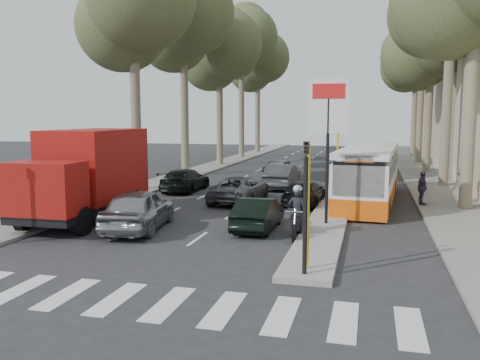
% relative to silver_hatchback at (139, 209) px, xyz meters
% --- Properties ---
extents(ground, '(120.00, 120.00, 0.00)m').
position_rel_silver_hatchback_xyz_m(ground, '(3.50, -2.81, -0.79)').
color(ground, '#28282B').
rests_on(ground, ground).
extents(sidewalk_right, '(3.20, 70.00, 0.12)m').
position_rel_silver_hatchback_xyz_m(sidewalk_right, '(12.10, 22.19, -0.73)').
color(sidewalk_right, gray).
rests_on(sidewalk_right, ground).
extents(median_left, '(2.40, 64.00, 0.12)m').
position_rel_silver_hatchback_xyz_m(median_left, '(-4.50, 25.19, -0.73)').
color(median_left, gray).
rests_on(median_left, ground).
extents(traffic_island, '(1.50, 26.00, 0.16)m').
position_rel_silver_hatchback_xyz_m(traffic_island, '(6.75, 8.19, -0.71)').
color(traffic_island, gray).
rests_on(traffic_island, ground).
extents(billboard, '(1.50, 12.10, 5.60)m').
position_rel_silver_hatchback_xyz_m(billboard, '(6.75, 2.19, 2.92)').
color(billboard, yellow).
rests_on(billboard, ground).
extents(traffic_light_island, '(0.16, 0.41, 3.60)m').
position_rel_silver_hatchback_xyz_m(traffic_light_island, '(6.75, -4.31, 1.70)').
color(traffic_light_island, black).
rests_on(traffic_light_island, ground).
extents(tree_l_a, '(7.40, 7.20, 14.10)m').
position_rel_silver_hatchback_xyz_m(tree_l_a, '(-4.37, 9.30, 9.60)').
color(tree_l_a, '#6B604C').
rests_on(tree_l_a, ground).
extents(tree_l_b, '(7.40, 7.20, 14.88)m').
position_rel_silver_hatchback_xyz_m(tree_l_b, '(-4.47, 17.30, 10.29)').
color(tree_l_b, '#6B604C').
rests_on(tree_l_b, ground).
extents(tree_l_c, '(7.40, 7.20, 13.71)m').
position_rel_silver_hatchback_xyz_m(tree_l_c, '(-4.27, 25.30, 9.25)').
color(tree_l_c, '#6B604C').
rests_on(tree_l_c, ground).
extents(tree_l_d, '(7.40, 7.20, 15.66)m').
position_rel_silver_hatchback_xyz_m(tree_l_d, '(-4.37, 33.30, 10.98)').
color(tree_l_d, '#6B604C').
rests_on(tree_l_d, ground).
extents(tree_l_e, '(7.40, 7.20, 14.49)m').
position_rel_silver_hatchback_xyz_m(tree_l_e, '(-4.47, 41.30, 9.94)').
color(tree_l_e, '#6B604C').
rests_on(tree_l_e, ground).
extents(tree_r_c, '(7.40, 7.20, 13.32)m').
position_rel_silver_hatchback_xyz_m(tree_r_c, '(12.53, 23.30, 8.91)').
color(tree_r_c, '#6B604C').
rests_on(tree_r_c, ground).
extents(tree_r_d, '(7.40, 7.20, 14.88)m').
position_rel_silver_hatchback_xyz_m(tree_r_d, '(12.63, 31.30, 10.29)').
color(tree_r_d, '#6B604C').
rests_on(tree_r_d, ground).
extents(tree_r_e, '(7.40, 7.20, 14.10)m').
position_rel_silver_hatchback_xyz_m(tree_r_e, '(12.73, 39.30, 9.60)').
color(tree_r_e, '#6B604C').
rests_on(tree_r_e, ground).
extents(silver_hatchback, '(2.48, 4.83, 1.57)m').
position_rel_silver_hatchback_xyz_m(silver_hatchback, '(0.00, 0.00, 0.00)').
color(silver_hatchback, '#9D9EA4').
rests_on(silver_hatchback, ground).
extents(dark_hatchback, '(1.34, 3.71, 1.22)m').
position_rel_silver_hatchback_xyz_m(dark_hatchback, '(4.32, 1.17, -0.18)').
color(dark_hatchback, black).
rests_on(dark_hatchback, ground).
extents(queue_car_a, '(2.33, 4.74, 1.30)m').
position_rel_silver_hatchback_xyz_m(queue_car_a, '(2.10, 6.90, -0.14)').
color(queue_car_a, '#505158').
rests_on(queue_car_a, ground).
extents(queue_car_b, '(1.83, 4.12, 1.18)m').
position_rel_silver_hatchback_xyz_m(queue_car_b, '(5.30, 6.88, -0.20)').
color(queue_car_b, black).
rests_on(queue_car_b, ground).
extents(queue_car_c, '(2.19, 4.27, 1.39)m').
position_rel_silver_hatchback_xyz_m(queue_car_c, '(2.40, 16.84, -0.09)').
color(queue_car_c, '#9A9EA2').
rests_on(queue_car_c, ground).
extents(queue_car_d, '(1.64, 4.39, 1.43)m').
position_rel_silver_hatchback_xyz_m(queue_car_d, '(3.34, 12.19, -0.07)').
color(queue_car_d, '#47494E').
rests_on(queue_car_d, ground).
extents(queue_car_e, '(1.81, 4.43, 1.28)m').
position_rel_silver_hatchback_xyz_m(queue_car_e, '(-1.84, 9.76, -0.14)').
color(queue_car_e, black).
rests_on(queue_car_e, ground).
extents(red_truck, '(2.82, 6.97, 3.68)m').
position_rel_silver_hatchback_xyz_m(red_truck, '(-2.81, 1.17, 1.16)').
color(red_truck, black).
rests_on(red_truck, ground).
extents(city_bus, '(3.11, 10.72, 2.79)m').
position_rel_silver_hatchback_xyz_m(city_bus, '(8.30, 8.49, 0.68)').
color(city_bus, '#EF590D').
rests_on(city_bus, ground).
extents(motorcycle, '(0.80, 2.20, 1.87)m').
position_rel_silver_hatchback_xyz_m(motorcycle, '(5.89, 0.43, 0.06)').
color(motorcycle, black).
rests_on(motorcycle, ground).
extents(pedestrian_near, '(0.71, 1.03, 1.60)m').
position_rel_silver_hatchback_xyz_m(pedestrian_near, '(10.70, 7.59, 0.13)').
color(pedestrian_near, '#46344F').
rests_on(pedestrian_near, sidewalk_right).
extents(pedestrian_far, '(1.16, 0.88, 1.64)m').
position_rel_silver_hatchback_xyz_m(pedestrian_far, '(12.63, 8.92, 0.15)').
color(pedestrian_far, brown).
rests_on(pedestrian_far, sidewalk_right).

